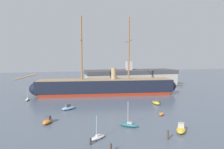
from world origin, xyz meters
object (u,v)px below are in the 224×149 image
(tall_ship, at_px, (106,87))
(mooring_piling_right_pair, at_px, (168,135))
(dinghy_distant_centre, at_px, (99,93))
(motorboat_foreground_right, at_px, (181,129))
(mooring_piling_nearest, at_px, (111,148))
(sailboat_foreground_left, at_px, (97,137))
(dockside_warehouse_right, at_px, (131,78))
(motorboat_alongside_stern, at_px, (156,102))
(mooring_piling_left_pair, at_px, (91,141))
(sailboat_far_left, at_px, (28,99))
(motorboat_mid_left, at_px, (48,121))
(sailboat_near_centre, at_px, (129,125))
(motorboat_alongside_bow, at_px, (68,108))
(dinghy_mid_right, at_px, (162,114))

(tall_ship, xyz_separation_m, mooring_piling_right_pair, (1.50, -51.07, -2.69))
(tall_ship, relative_size, dinghy_distant_centre, 23.91)
(motorboat_foreground_right, distance_m, mooring_piling_nearest, 18.75)
(sailboat_foreground_left, xyz_separation_m, dockside_warehouse_right, (33.17, 70.87, 4.16))
(motorboat_alongside_stern, distance_m, mooring_piling_left_pair, 39.37)
(sailboat_far_left, relative_size, mooring_piling_right_pair, 2.57)
(mooring_piling_nearest, bearing_deg, dockside_warehouse_right, 67.53)
(motorboat_mid_left, height_order, dinghy_distant_centre, motorboat_mid_left)
(sailboat_near_centre, bearing_deg, tall_ship, 84.89)
(tall_ship, height_order, dinghy_distant_centre, tall_ship)
(motorboat_foreground_right, distance_m, motorboat_mid_left, 33.03)
(tall_ship, relative_size, mooring_piling_left_pair, 54.19)
(motorboat_mid_left, distance_m, motorboat_alongside_stern, 38.68)
(sailboat_far_left, bearing_deg, mooring_piling_right_pair, -54.95)
(tall_ship, bearing_deg, motorboat_alongside_bow, -128.71)
(dinghy_mid_right, height_order, mooring_piling_nearest, mooring_piling_nearest)
(motorboat_mid_left, bearing_deg, sailboat_far_left, 106.26)
(mooring_piling_nearest, bearing_deg, sailboat_near_centre, 57.10)
(motorboat_alongside_stern, distance_m, sailboat_far_left, 49.25)
(motorboat_foreground_right, relative_size, motorboat_alongside_bow, 1.00)
(dinghy_mid_right, height_order, dockside_warehouse_right, dockside_warehouse_right)
(dinghy_mid_right, distance_m, mooring_piling_nearest, 27.48)
(sailboat_near_centre, bearing_deg, sailboat_foreground_left, -147.98)
(motorboat_alongside_stern, height_order, mooring_piling_left_pair, motorboat_alongside_stern)
(sailboat_foreground_left, bearing_deg, mooring_piling_left_pair, -128.93)
(motorboat_foreground_right, relative_size, mooring_piling_nearest, 3.21)
(motorboat_foreground_right, height_order, mooring_piling_right_pair, motorboat_foreground_right)
(motorboat_foreground_right, distance_m, dinghy_mid_right, 13.44)
(motorboat_foreground_right, bearing_deg, dinghy_mid_right, 80.47)
(tall_ship, bearing_deg, dockside_warehouse_right, 49.02)
(motorboat_mid_left, xyz_separation_m, motorboat_alongside_bow, (5.85, 12.16, 0.04))
(sailboat_foreground_left, xyz_separation_m, dinghy_mid_right, (21.50, 12.49, -0.09))
(dinghy_mid_right, height_order, dinghy_distant_centre, dinghy_mid_right)
(tall_ship, height_order, dockside_warehouse_right, tall_ship)
(sailboat_foreground_left, height_order, mooring_piling_nearest, sailboat_foreground_left)
(tall_ship, xyz_separation_m, motorboat_alongside_stern, (13.64, -21.75, -2.98))
(tall_ship, bearing_deg, sailboat_near_centre, -95.11)
(motorboat_foreground_right, xyz_separation_m, mooring_piling_right_pair, (-5.17, -3.10, 0.28))
(motorboat_alongside_stern, bearing_deg, motorboat_mid_left, -161.97)
(motorboat_foreground_right, bearing_deg, mooring_piling_nearest, -163.30)
(motorboat_foreground_right, relative_size, dockside_warehouse_right, 0.09)
(motorboat_mid_left, relative_size, motorboat_alongside_bow, 0.94)
(dinghy_distant_centre, bearing_deg, sailboat_far_left, -166.06)
(motorboat_alongside_stern, bearing_deg, dinghy_mid_right, -110.15)
(motorboat_alongside_stern, relative_size, mooring_piling_nearest, 3.13)
(motorboat_alongside_stern, height_order, dockside_warehouse_right, dockside_warehouse_right)
(dinghy_mid_right, xyz_separation_m, mooring_piling_left_pair, (-23.27, -14.68, 0.32))
(dinghy_mid_right, bearing_deg, sailboat_foreground_left, -149.84)
(motorboat_alongside_bow, distance_m, mooring_piling_right_pair, 34.98)
(dinghy_mid_right, bearing_deg, dinghy_distant_centre, 106.13)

